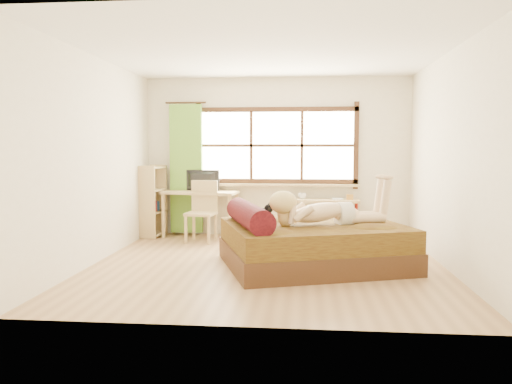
# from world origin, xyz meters

# --- Properties ---
(floor) EXTENTS (4.50, 4.50, 0.00)m
(floor) POSITION_xyz_m (0.00, 0.00, 0.00)
(floor) COLOR #9E754C
(floor) RESTS_ON ground
(ceiling) EXTENTS (4.50, 4.50, 0.00)m
(ceiling) POSITION_xyz_m (0.00, 0.00, 2.70)
(ceiling) COLOR white
(ceiling) RESTS_ON wall_back
(wall_back) EXTENTS (4.50, 0.00, 4.50)m
(wall_back) POSITION_xyz_m (0.00, 2.25, 1.35)
(wall_back) COLOR silver
(wall_back) RESTS_ON floor
(wall_front) EXTENTS (4.50, 0.00, 4.50)m
(wall_front) POSITION_xyz_m (0.00, -2.25, 1.35)
(wall_front) COLOR silver
(wall_front) RESTS_ON floor
(wall_left) EXTENTS (0.00, 4.50, 4.50)m
(wall_left) POSITION_xyz_m (-2.25, 0.00, 1.35)
(wall_left) COLOR silver
(wall_left) RESTS_ON floor
(wall_right) EXTENTS (0.00, 4.50, 4.50)m
(wall_right) POSITION_xyz_m (2.25, 0.00, 1.35)
(wall_right) COLOR silver
(wall_right) RESTS_ON floor
(window) EXTENTS (2.80, 0.16, 1.46)m
(window) POSITION_xyz_m (0.00, 2.22, 1.51)
(window) COLOR #FFEDBF
(window) RESTS_ON wall_back
(curtain) EXTENTS (0.55, 0.10, 2.20)m
(curtain) POSITION_xyz_m (-1.55, 2.13, 1.15)
(curtain) COLOR #4D9027
(curtain) RESTS_ON wall_back
(bed) EXTENTS (2.62, 2.34, 0.83)m
(bed) POSITION_xyz_m (0.55, 0.01, 0.30)
(bed) COLOR #362110
(bed) RESTS_ON floor
(woman) EXTENTS (1.59, 0.89, 0.65)m
(woman) POSITION_xyz_m (0.75, -0.02, 0.87)
(woman) COLOR beige
(woman) RESTS_ON bed
(kitten) EXTENTS (0.35, 0.23, 0.26)m
(kitten) POSITION_xyz_m (-0.12, 0.13, 0.68)
(kitten) COLOR black
(kitten) RESTS_ON bed
(desk) EXTENTS (1.31, 0.72, 0.78)m
(desk) POSITION_xyz_m (-1.27, 1.95, 0.68)
(desk) COLOR tan
(desk) RESTS_ON floor
(monitor) EXTENTS (0.62, 0.15, 0.35)m
(monitor) POSITION_xyz_m (-1.27, 2.00, 0.96)
(monitor) COLOR black
(monitor) RESTS_ON desk
(chair) EXTENTS (0.49, 0.49, 0.98)m
(chair) POSITION_xyz_m (-1.16, 1.59, 0.55)
(chair) COLOR tan
(chair) RESTS_ON floor
(pipe_shelf) EXTENTS (1.31, 0.38, 0.74)m
(pipe_shelf) POSITION_xyz_m (0.76, 2.07, 0.48)
(pipe_shelf) COLOR tan
(pipe_shelf) RESTS_ON floor
(cup) EXTENTS (0.14, 0.14, 0.10)m
(cup) POSITION_xyz_m (0.45, 2.07, 0.70)
(cup) COLOR gray
(cup) RESTS_ON pipe_shelf
(book) EXTENTS (0.19, 0.25, 0.02)m
(book) POSITION_xyz_m (0.95, 2.07, 0.66)
(book) COLOR gray
(book) RESTS_ON pipe_shelf
(bookshelf) EXTENTS (0.36, 0.56, 1.21)m
(bookshelf) POSITION_xyz_m (-2.08, 1.91, 0.61)
(bookshelf) COLOR tan
(bookshelf) RESTS_ON floor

